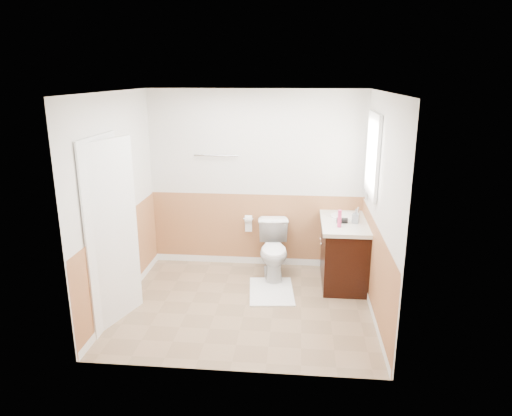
# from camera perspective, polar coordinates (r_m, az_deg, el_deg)

# --- Properties ---
(floor) EXTENTS (3.00, 3.00, 0.00)m
(floor) POSITION_cam_1_polar(r_m,az_deg,el_deg) (5.71, -1.26, -11.83)
(floor) COLOR #8C7051
(floor) RESTS_ON ground
(ceiling) EXTENTS (3.00, 3.00, 0.00)m
(ceiling) POSITION_cam_1_polar(r_m,az_deg,el_deg) (5.05, -1.44, 14.10)
(ceiling) COLOR white
(ceiling) RESTS_ON floor
(wall_back) EXTENTS (3.00, 0.00, 3.00)m
(wall_back) POSITION_cam_1_polar(r_m,az_deg,el_deg) (6.50, -0.01, 3.43)
(wall_back) COLOR silver
(wall_back) RESTS_ON floor
(wall_front) EXTENTS (3.00, 0.00, 3.00)m
(wall_front) POSITION_cam_1_polar(r_m,az_deg,el_deg) (4.02, -3.51, -4.71)
(wall_front) COLOR silver
(wall_front) RESTS_ON floor
(wall_left) EXTENTS (0.00, 3.00, 3.00)m
(wall_left) POSITION_cam_1_polar(r_m,az_deg,el_deg) (5.62, -16.73, 0.70)
(wall_left) COLOR silver
(wall_left) RESTS_ON floor
(wall_right) EXTENTS (0.00, 3.00, 3.00)m
(wall_right) POSITION_cam_1_polar(r_m,az_deg,el_deg) (5.29, 15.02, -0.10)
(wall_right) COLOR silver
(wall_right) RESTS_ON floor
(wainscot_back) EXTENTS (3.00, 0.00, 3.00)m
(wainscot_back) POSITION_cam_1_polar(r_m,az_deg,el_deg) (6.69, -0.02, -2.87)
(wainscot_back) COLOR #C3804E
(wainscot_back) RESTS_ON floor
(wainscot_front) EXTENTS (3.00, 0.00, 3.00)m
(wainscot_front) POSITION_cam_1_polar(r_m,az_deg,el_deg) (4.35, -3.31, -13.91)
(wainscot_front) COLOR #C3804E
(wainscot_front) RESTS_ON floor
(wainscot_left) EXTENTS (0.00, 2.60, 2.60)m
(wainscot_left) POSITION_cam_1_polar(r_m,az_deg,el_deg) (5.85, -16.03, -6.40)
(wainscot_left) COLOR #C3804E
(wainscot_left) RESTS_ON floor
(wainscot_right) EXTENTS (0.00, 2.60, 2.60)m
(wainscot_right) POSITION_cam_1_polar(r_m,az_deg,el_deg) (5.54, 14.33, -7.57)
(wainscot_right) COLOR #C3804E
(wainscot_right) RESTS_ON floor
(toilet) EXTENTS (0.49, 0.78, 0.75)m
(toilet) POSITION_cam_1_polar(r_m,az_deg,el_deg) (6.33, 2.22, -5.22)
(toilet) COLOR white
(toilet) RESTS_ON floor
(bath_mat) EXTENTS (0.63, 0.85, 0.02)m
(bath_mat) POSITION_cam_1_polar(r_m,az_deg,el_deg) (6.02, 1.90, -10.21)
(bath_mat) COLOR white
(bath_mat) RESTS_ON floor
(vanity_cabinet) EXTENTS (0.55, 1.10, 0.80)m
(vanity_cabinet) POSITION_cam_1_polar(r_m,az_deg,el_deg) (6.29, 10.69, -5.40)
(vanity_cabinet) COLOR black
(vanity_cabinet) RESTS_ON floor
(vanity_knob_left) EXTENTS (0.03, 0.03, 0.03)m
(vanity_knob_left) POSITION_cam_1_polar(r_m,az_deg,el_deg) (6.12, 8.04, -4.38)
(vanity_knob_left) COLOR silver
(vanity_knob_left) RESTS_ON vanity_cabinet
(vanity_knob_right) EXTENTS (0.03, 0.03, 0.03)m
(vanity_knob_right) POSITION_cam_1_polar(r_m,az_deg,el_deg) (6.31, 7.96, -3.75)
(vanity_knob_right) COLOR white
(vanity_knob_right) RESTS_ON vanity_cabinet
(countertop) EXTENTS (0.60, 1.15, 0.05)m
(countertop) POSITION_cam_1_polar(r_m,az_deg,el_deg) (6.15, 10.80, -1.71)
(countertop) COLOR silver
(countertop) RESTS_ON vanity_cabinet
(sink_basin) EXTENTS (0.36, 0.36, 0.02)m
(sink_basin) POSITION_cam_1_polar(r_m,az_deg,el_deg) (6.28, 10.79, -0.99)
(sink_basin) COLOR white
(sink_basin) RESTS_ON countertop
(faucet) EXTENTS (0.02, 0.02, 0.14)m
(faucet) POSITION_cam_1_polar(r_m,az_deg,el_deg) (6.28, 12.45, -0.51)
(faucet) COLOR silver
(faucet) RESTS_ON countertop
(lotion_bottle) EXTENTS (0.05, 0.05, 0.22)m
(lotion_bottle) POSITION_cam_1_polar(r_m,az_deg,el_deg) (5.82, 10.24, -1.30)
(lotion_bottle) COLOR #DD3971
(lotion_bottle) RESTS_ON countertop
(soap_dispenser) EXTENTS (0.10, 0.11, 0.18)m
(soap_dispenser) POSITION_cam_1_polar(r_m,az_deg,el_deg) (6.03, 12.18, -0.99)
(soap_dispenser) COLOR gray
(soap_dispenser) RESTS_ON countertop
(hair_dryer_body) EXTENTS (0.14, 0.07, 0.07)m
(hair_dryer_body) POSITION_cam_1_polar(r_m,az_deg,el_deg) (6.01, 10.55, -1.50)
(hair_dryer_body) COLOR black
(hair_dryer_body) RESTS_ON countertop
(hair_dryer_handle) EXTENTS (0.03, 0.03, 0.07)m
(hair_dryer_handle) POSITION_cam_1_polar(r_m,az_deg,el_deg) (6.03, 10.24, -1.74)
(hair_dryer_handle) COLOR black
(hair_dryer_handle) RESTS_ON countertop
(mirror_panel) EXTENTS (0.02, 0.35, 0.90)m
(mirror_panel) POSITION_cam_1_polar(r_m,az_deg,el_deg) (6.28, 13.41, 5.33)
(mirror_panel) COLOR silver
(mirror_panel) RESTS_ON wall_right
(window_frame) EXTENTS (0.04, 0.80, 1.00)m
(window_frame) POSITION_cam_1_polar(r_m,az_deg,el_deg) (5.74, 14.16, 6.34)
(window_frame) COLOR white
(window_frame) RESTS_ON wall_right
(window_glass) EXTENTS (0.01, 0.70, 0.90)m
(window_glass) POSITION_cam_1_polar(r_m,az_deg,el_deg) (5.74, 14.31, 6.33)
(window_glass) COLOR white
(window_glass) RESTS_ON wall_right
(door) EXTENTS (0.29, 0.78, 2.04)m
(door) POSITION_cam_1_polar(r_m,az_deg,el_deg) (5.25, -17.31, -3.05)
(door) COLOR white
(door) RESTS_ON wall_left
(door_frame) EXTENTS (0.02, 0.92, 2.10)m
(door_frame) POSITION_cam_1_polar(r_m,az_deg,el_deg) (5.27, -18.08, -2.91)
(door_frame) COLOR white
(door_frame) RESTS_ON wall_left
(door_knob) EXTENTS (0.06, 0.06, 0.06)m
(door_knob) POSITION_cam_1_polar(r_m,az_deg,el_deg) (5.54, -15.39, -2.66)
(door_knob) COLOR silver
(door_knob) RESTS_ON door
(towel_bar) EXTENTS (0.62, 0.02, 0.02)m
(towel_bar) POSITION_cam_1_polar(r_m,az_deg,el_deg) (6.45, -4.95, 6.45)
(towel_bar) COLOR silver
(towel_bar) RESTS_ON wall_back
(tp_holder_bar) EXTENTS (0.14, 0.02, 0.02)m
(tp_holder_bar) POSITION_cam_1_polar(r_m,az_deg,el_deg) (6.58, -0.93, -1.36)
(tp_holder_bar) COLOR silver
(tp_holder_bar) RESTS_ON wall_back
(tp_roll) EXTENTS (0.10, 0.11, 0.11)m
(tp_roll) POSITION_cam_1_polar(r_m,az_deg,el_deg) (6.58, -0.93, -1.36)
(tp_roll) COLOR white
(tp_roll) RESTS_ON tp_holder_bar
(tp_sheet) EXTENTS (0.10, 0.01, 0.16)m
(tp_sheet) POSITION_cam_1_polar(r_m,az_deg,el_deg) (6.62, -0.93, -2.27)
(tp_sheet) COLOR white
(tp_sheet) RESTS_ON tp_roll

